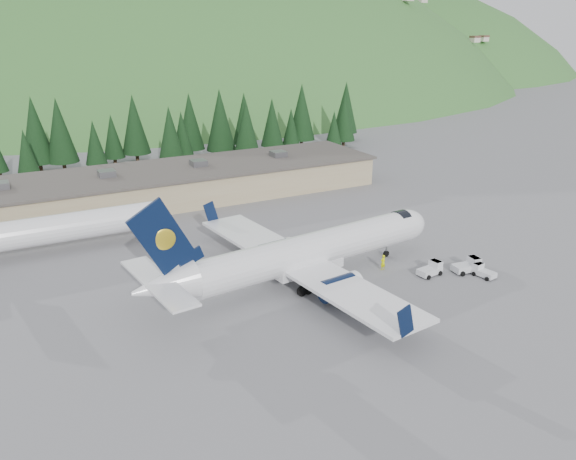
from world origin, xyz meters
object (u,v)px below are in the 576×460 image
(baggage_tug_a, at_px, (431,269))
(baggage_tug_b, at_px, (468,266))
(baggage_tug_c, at_px, (482,271))
(airliner, at_px, (305,253))
(ramp_worker, at_px, (383,262))
(second_airliner, at_px, (53,228))
(terminal_building, at_px, (171,184))

(baggage_tug_a, relative_size, baggage_tug_b, 0.92)
(baggage_tug_c, bearing_deg, baggage_tug_b, 7.63)
(baggage_tug_b, bearing_deg, baggage_tug_c, -66.13)
(baggage_tug_b, bearing_deg, baggage_tug_a, 169.41)
(airliner, xyz_separation_m, baggage_tug_c, (18.80, -8.42, -2.77))
(baggage_tug_b, height_order, ramp_worker, ramp_worker)
(baggage_tug_a, xyz_separation_m, baggage_tug_c, (4.94, -3.09, -0.08))
(baggage_tug_a, bearing_deg, baggage_tug_b, -24.51)
(airliner, xyz_separation_m, second_airliner, (-23.81, 22.13, -0.07))
(baggage_tug_b, xyz_separation_m, terminal_building, (-22.16, 44.83, 1.85))
(baggage_tug_c, bearing_deg, terminal_building, 16.39)
(terminal_building, height_order, ramp_worker, terminal_building)
(baggage_tug_a, height_order, ramp_worker, ramp_worker)
(second_airliner, xyz_separation_m, baggage_tug_a, (37.66, -27.47, -2.62))
(baggage_tug_a, relative_size, terminal_building, 0.04)
(airliner, xyz_separation_m, baggage_tug_b, (18.26, -6.70, -2.62))
(terminal_building, bearing_deg, baggage_tug_a, -67.79)
(baggage_tug_a, height_order, baggage_tug_b, baggage_tug_b)
(baggage_tug_c, bearing_deg, airliner, 56.26)
(second_airliner, xyz_separation_m, terminal_building, (19.91, 16.00, -0.70))
(airliner, bearing_deg, baggage_tug_c, -30.78)
(second_airliner, bearing_deg, baggage_tug_c, -35.64)
(airliner, relative_size, baggage_tug_b, 11.32)
(second_airliner, relative_size, ramp_worker, 14.46)
(baggage_tug_a, xyz_separation_m, baggage_tug_b, (4.41, -1.37, 0.06))
(second_airliner, height_order, terminal_building, second_airliner)
(baggage_tug_b, bearing_deg, airliner, 166.49)
(airliner, distance_m, baggage_tug_b, 19.63)
(second_airliner, distance_m, ramp_worker, 41.14)
(baggage_tug_a, relative_size, ramp_worker, 1.64)
(airliner, xyz_separation_m, ramp_worker, (9.71, -1.60, -2.44))
(baggage_tug_b, xyz_separation_m, baggage_tug_c, (0.53, -1.72, -0.15))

